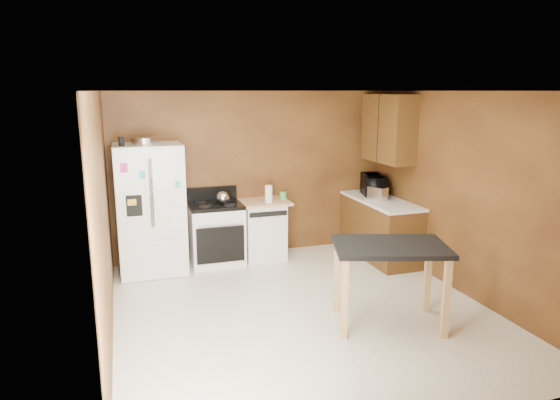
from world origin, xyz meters
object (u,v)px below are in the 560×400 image
roasting_pan (145,141)px  refrigerator (151,209)px  dishwasher (263,229)px  green_canister (283,195)px  pen_cup (121,142)px  island (390,257)px  microwave (373,186)px  gas_range (216,233)px  paper_towel (269,194)px  kettle (223,198)px  toaster (378,193)px

roasting_pan → refrigerator: bearing=5.9°
dishwasher → green_canister: bearing=4.5°
pen_cup → island: (2.64, -2.33, -1.09)m
refrigerator → roasting_pan: bearing=-174.1°
microwave → green_canister: bearing=95.1°
gas_range → island: 2.91m
paper_towel → pen_cup: bearing=-177.3°
refrigerator → island: 3.39m
gas_range → microwave: bearing=-4.1°
dishwasher → island: size_ratio=0.65×
kettle → gas_range: (-0.11, 0.05, -0.53)m
roasting_pan → toaster: roasting_pan is taller
paper_towel → gas_range: 0.96m
paper_towel → island: size_ratio=0.19×
roasting_pan → gas_range: size_ratio=0.33×
roasting_pan → paper_towel: roasting_pan is taller
toaster → gas_range: (-2.37, 0.49, -0.54)m
microwave → pen_cup: bearing=104.7°
pen_cup → refrigerator: bearing=23.2°
kettle → island: size_ratio=0.14×
pen_cup → microwave: (3.69, 0.02, -0.81)m
paper_towel → microwave: size_ratio=0.46×
kettle → green_canister: kettle is taller
toaster → kettle: bearing=146.0°
paper_towel → toaster: (1.59, -0.38, -0.02)m
green_canister → paper_towel: bearing=-150.3°
green_canister → microwave: size_ratio=0.20×
roasting_pan → pen_cup: bearing=-155.6°
roasting_pan → toaster: bearing=-7.4°
refrigerator → toaster: bearing=-7.5°
paper_towel → gas_range: (-0.78, 0.11, -0.55)m
kettle → green_canister: 0.95m
island → paper_towel: bearing=104.5°
dishwasher → kettle: bearing=-173.2°
roasting_pan → green_canister: (1.99, 0.11, -0.90)m
roasting_pan → island: 3.57m
kettle → refrigerator: refrigerator is taller
toaster → dishwasher: 1.81m
paper_towel → island: bearing=-75.5°
kettle → dishwasher: bearing=6.8°
green_canister → gas_range: 1.16m
gas_range → pen_cup: bearing=-170.8°
roasting_pan → refrigerator: size_ratio=0.20×
roasting_pan → gas_range: bearing=3.9°
kettle → paper_towel: paper_towel is taller
kettle → green_canister: (0.95, 0.10, -0.05)m
microwave → roasting_pan: bearing=102.4°
pen_cup → dishwasher: size_ratio=0.13×
roasting_pan → pen_cup: pen_cup is taller
refrigerator → island: refrigerator is taller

